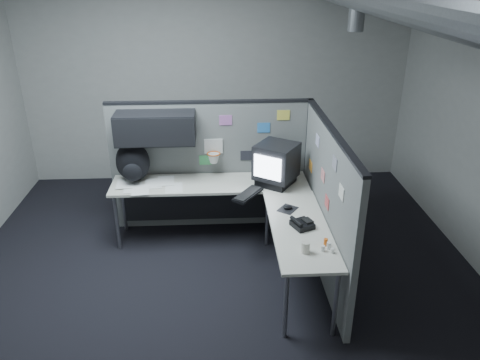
{
  "coord_description": "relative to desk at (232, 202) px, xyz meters",
  "views": [
    {
      "loc": [
        -0.02,
        -4.0,
        3.05
      ],
      "look_at": [
        0.22,
        0.35,
        1.05
      ],
      "focal_mm": 35.0,
      "sensor_mm": 36.0,
      "label": 1
    }
  ],
  "objects": [
    {
      "name": "room",
      "position": [
        0.41,
        -0.7,
        1.48
      ],
      "size": [
        5.62,
        5.62,
        3.22
      ],
      "color": "black",
      "rests_on": "ground"
    },
    {
      "name": "partition_back",
      "position": [
        -0.4,
        0.53,
        0.38
      ],
      "size": [
        2.44,
        0.42,
        1.63
      ],
      "color": "slate",
      "rests_on": "ground"
    },
    {
      "name": "partition_right",
      "position": [
        0.95,
        -0.49,
        0.21
      ],
      "size": [
        0.07,
        2.23,
        1.63
      ],
      "color": "slate",
      "rests_on": "ground"
    },
    {
      "name": "desk",
      "position": [
        0.0,
        0.0,
        0.0
      ],
      "size": [
        2.31,
        2.11,
        0.73
      ],
      "color": "beige",
      "rests_on": "ground"
    },
    {
      "name": "monitor",
      "position": [
        0.52,
        0.22,
        0.37
      ],
      "size": [
        0.59,
        0.59,
        0.48
      ],
      "rotation": [
        0.0,
        0.0,
        0.2
      ],
      "color": "black",
      "rests_on": "desk"
    },
    {
      "name": "keyboard",
      "position": [
        0.18,
        -0.09,
        0.14
      ],
      "size": [
        0.37,
        0.44,
        0.04
      ],
      "rotation": [
        0.0,
        0.0,
        0.18
      ],
      "color": "black",
      "rests_on": "desk"
    },
    {
      "name": "mouse",
      "position": [
        0.57,
        -0.43,
        0.13
      ],
      "size": [
        0.25,
        0.25,
        0.04
      ],
      "rotation": [
        0.0,
        0.0,
        0.15
      ],
      "color": "black",
      "rests_on": "desk"
    },
    {
      "name": "phone",
      "position": [
        0.65,
        -0.79,
        0.15
      ],
      "size": [
        0.24,
        0.25,
        0.09
      ],
      "rotation": [
        0.0,
        0.0,
        0.24
      ],
      "color": "black",
      "rests_on": "desk"
    },
    {
      "name": "bottles",
      "position": [
        0.81,
        -1.19,
        0.15
      ],
      "size": [
        0.12,
        0.16,
        0.07
      ],
      "rotation": [
        0.0,
        0.0,
        -0.17
      ],
      "color": "silver",
      "rests_on": "desk"
    },
    {
      "name": "cup",
      "position": [
        0.61,
        -1.24,
        0.17
      ],
      "size": [
        0.09,
        0.09,
        0.11
      ],
      "primitive_type": "cylinder",
      "rotation": [
        0.0,
        0.0,
        0.14
      ],
      "color": "beige",
      "rests_on": "desk"
    },
    {
      "name": "papers",
      "position": [
        -0.95,
        0.22,
        0.13
      ],
      "size": [
        0.79,
        0.53,
        0.02
      ],
      "rotation": [
        0.0,
        0.0,
        0.08
      ],
      "color": "white",
      "rests_on": "desk"
    },
    {
      "name": "backpack",
      "position": [
        -1.14,
        0.37,
        0.35
      ],
      "size": [
        0.45,
        0.44,
        0.48
      ],
      "rotation": [
        0.0,
        0.0,
        -0.27
      ],
      "color": "black",
      "rests_on": "desk"
    }
  ]
}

